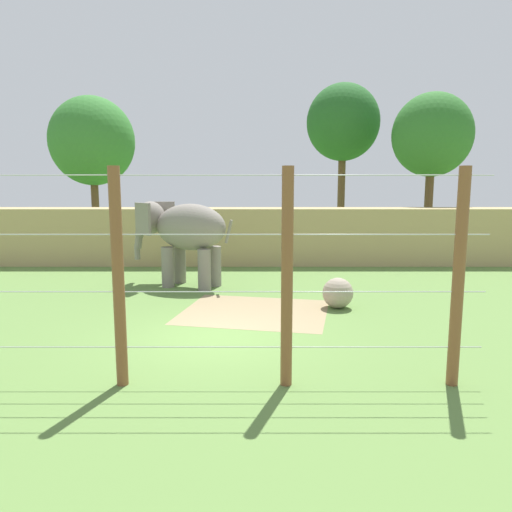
# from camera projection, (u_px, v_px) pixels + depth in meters

# --- Properties ---
(ground_plane) EXTENTS (120.00, 120.00, 0.00)m
(ground_plane) POSITION_uv_depth(u_px,v_px,m) (215.00, 337.00, 11.61)
(ground_plane) COLOR #5B7F3D
(dirt_patch) EXTENTS (4.73, 4.25, 0.01)m
(dirt_patch) POSITION_uv_depth(u_px,v_px,m) (253.00, 312.00, 13.90)
(dirt_patch) COLOR #937F5B
(dirt_patch) RESTS_ON ground
(embankment_wall) EXTENTS (36.00, 1.80, 2.55)m
(embankment_wall) POSITION_uv_depth(u_px,v_px,m) (233.00, 236.00, 22.03)
(embankment_wall) COLOR tan
(embankment_wall) RESTS_ON ground
(elephant) EXTENTS (3.84, 2.54, 3.02)m
(elephant) POSITION_uv_depth(u_px,v_px,m) (181.00, 231.00, 17.12)
(elephant) COLOR gray
(elephant) RESTS_ON ground
(enrichment_ball) EXTENTS (0.91, 0.91, 0.91)m
(enrichment_ball) POSITION_uv_depth(u_px,v_px,m) (336.00, 293.00, 14.26)
(enrichment_ball) COLOR gray
(enrichment_ball) RESTS_ON ground
(cable_fence) EXTENTS (10.16, 0.21, 3.98)m
(cable_fence) POSITION_uv_depth(u_px,v_px,m) (201.00, 278.00, 8.59)
(cable_fence) COLOR brown
(cable_fence) RESTS_ON ground
(tree_far_left) EXTENTS (4.13, 4.13, 8.35)m
(tree_far_left) POSITION_uv_depth(u_px,v_px,m) (430.00, 136.00, 25.18)
(tree_far_left) COLOR brown
(tree_far_left) RESTS_ON ground
(tree_left_of_centre) EXTENTS (4.87, 4.87, 8.65)m
(tree_left_of_centre) POSITION_uv_depth(u_px,v_px,m) (90.00, 141.00, 27.91)
(tree_left_of_centre) COLOR brown
(tree_left_of_centre) RESTS_ON ground
(tree_behind_wall) EXTENTS (4.31, 4.31, 9.51)m
(tree_behind_wall) POSITION_uv_depth(u_px,v_px,m) (341.00, 123.00, 28.55)
(tree_behind_wall) COLOR brown
(tree_behind_wall) RESTS_ON ground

